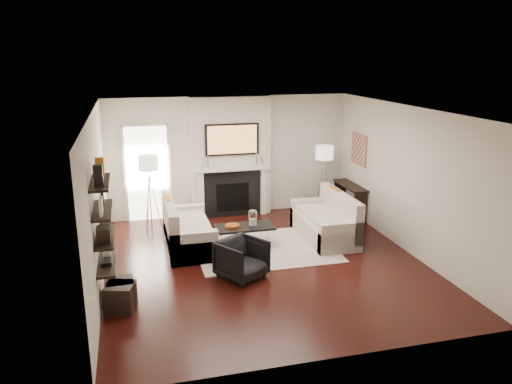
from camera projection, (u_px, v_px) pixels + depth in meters
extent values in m
plane|color=black|center=(264.00, 263.00, 8.90)|extent=(6.00, 6.00, 0.00)
plane|color=white|center=(265.00, 111.00, 8.17)|extent=(6.00, 6.00, 0.00)
plane|color=silver|center=(230.00, 156.00, 11.33)|extent=(5.50, 0.00, 5.50)
plane|color=silver|center=(334.00, 257.00, 5.73)|extent=(5.50, 0.00, 5.50)
plane|color=silver|center=(97.00, 201.00, 7.87)|extent=(0.00, 6.00, 6.00)
plane|color=silver|center=(408.00, 180.00, 9.19)|extent=(0.00, 6.00, 6.00)
cube|color=silver|center=(231.00, 157.00, 11.22)|extent=(1.80, 0.25, 2.70)
cube|color=black|center=(233.00, 194.00, 11.31)|extent=(1.30, 0.02, 1.04)
cube|color=black|center=(233.00, 197.00, 11.33)|extent=(0.75, 0.02, 0.65)
cube|color=white|center=(201.00, 195.00, 11.10)|extent=(0.12, 0.08, 1.10)
cube|color=white|center=(264.00, 191.00, 11.45)|extent=(0.12, 0.08, 1.10)
cube|color=white|center=(233.00, 169.00, 11.10)|extent=(1.70, 0.18, 0.07)
cube|color=black|center=(232.00, 139.00, 10.95)|extent=(1.20, 0.06, 0.70)
cube|color=#BF723F|center=(232.00, 140.00, 10.92)|extent=(1.10, 0.00, 0.62)
cylinder|color=silver|center=(208.00, 162.00, 10.93)|extent=(0.04, 0.04, 0.30)
cylinder|color=silver|center=(202.00, 164.00, 10.91)|extent=(0.04, 0.04, 0.24)
cylinder|color=silver|center=(256.00, 159.00, 11.20)|extent=(0.04, 0.04, 0.30)
cylinder|color=silver|center=(262.00, 160.00, 11.24)|extent=(0.04, 0.04, 0.24)
cube|color=white|center=(148.00, 174.00, 10.95)|extent=(0.90, 0.02, 2.10)
cube|color=white|center=(125.00, 175.00, 10.82)|extent=(0.06, 0.06, 2.16)
cube|color=white|center=(170.00, 173.00, 11.05)|extent=(0.06, 0.06, 2.16)
cube|color=white|center=(145.00, 125.00, 10.64)|extent=(1.02, 0.06, 0.06)
cube|color=#BCA99A|center=(265.00, 248.00, 9.53)|extent=(2.60, 2.00, 0.01)
cube|color=beige|center=(189.00, 237.00, 9.56)|extent=(0.85, 1.80, 0.42)
cube|color=beige|center=(170.00, 223.00, 9.39)|extent=(0.18, 1.80, 0.80)
cube|color=beige|center=(194.00, 248.00, 8.78)|extent=(0.85, 0.18, 0.60)
cube|color=beige|center=(184.00, 219.00, 10.29)|extent=(0.85, 0.18, 0.60)
cube|color=beige|center=(191.00, 224.00, 9.50)|extent=(0.63, 1.44, 0.10)
cube|color=#B36116|center=(169.00, 208.00, 9.62)|extent=(0.10, 0.42, 0.42)
cube|color=black|center=(171.00, 218.00, 9.06)|extent=(0.10, 0.40, 0.40)
cube|color=beige|center=(324.00, 228.00, 10.03)|extent=(0.85, 1.80, 0.42)
cube|color=beige|center=(340.00, 212.00, 10.02)|extent=(0.18, 1.80, 0.80)
cube|color=beige|center=(341.00, 238.00, 9.25)|extent=(0.85, 0.18, 0.60)
cube|color=beige|center=(310.00, 212.00, 10.76)|extent=(0.85, 0.18, 0.60)
cube|color=beige|center=(322.00, 216.00, 9.95)|extent=(0.63, 1.44, 0.10)
cube|color=#B36116|center=(335.00, 198.00, 10.25)|extent=(0.10, 0.42, 0.42)
cube|color=black|center=(347.00, 207.00, 9.69)|extent=(0.10, 0.40, 0.40)
cube|color=black|center=(245.00, 227.00, 9.53)|extent=(1.10, 0.55, 0.04)
cylinder|color=silver|center=(222.00, 244.00, 9.27)|extent=(0.02, 0.02, 0.38)
cylinder|color=silver|center=(273.00, 239.00, 9.51)|extent=(0.02, 0.02, 0.38)
cylinder|color=silver|center=(218.00, 236.00, 9.68)|extent=(0.02, 0.02, 0.38)
cylinder|color=silver|center=(267.00, 231.00, 9.92)|extent=(0.02, 0.02, 0.38)
cylinder|color=white|center=(253.00, 218.00, 9.53)|extent=(0.17, 0.17, 0.30)
cylinder|color=white|center=(253.00, 222.00, 9.55)|extent=(0.09, 0.09, 0.14)
cylinder|color=#A04A1A|center=(232.00, 226.00, 9.46)|extent=(0.27, 0.27, 0.05)
imported|color=black|center=(242.00, 257.00, 8.24)|extent=(0.93, 0.92, 0.71)
cylinder|color=silver|center=(150.00, 203.00, 10.39)|extent=(0.02, 0.02, 1.20)
cylinder|color=white|center=(148.00, 163.00, 10.16)|extent=(0.40, 0.40, 0.30)
cylinder|color=silver|center=(156.00, 202.00, 10.42)|extent=(0.25, 0.02, 1.23)
cylinder|color=silver|center=(148.00, 202.00, 10.47)|extent=(0.14, 0.22, 1.23)
cylinder|color=silver|center=(148.00, 204.00, 10.29)|extent=(0.14, 0.22, 1.23)
cylinder|color=silver|center=(323.00, 189.00, 11.44)|extent=(0.02, 0.02, 1.20)
cylinder|color=white|center=(325.00, 153.00, 11.21)|extent=(0.40, 0.40, 0.30)
cylinder|color=silver|center=(328.00, 189.00, 11.47)|extent=(0.25, 0.02, 1.23)
cylinder|color=silver|center=(319.00, 188.00, 11.52)|extent=(0.14, 0.22, 1.23)
cylinder|color=silver|center=(322.00, 190.00, 11.34)|extent=(0.14, 0.22, 1.23)
cube|color=black|center=(350.00, 186.00, 11.23)|extent=(0.35, 1.20, 0.04)
cube|color=black|center=(360.00, 209.00, 10.81)|extent=(0.30, 0.04, 0.71)
cube|color=black|center=(340.00, 195.00, 11.84)|extent=(0.30, 0.04, 0.71)
cube|color=#A66453|center=(359.00, 149.00, 11.05)|extent=(0.03, 0.70, 0.70)
cube|color=black|center=(107.00, 263.00, 7.15)|extent=(0.25, 1.00, 0.03)
cube|color=black|center=(105.00, 237.00, 7.04)|extent=(0.25, 1.00, 0.04)
cube|color=black|center=(102.00, 210.00, 6.93)|extent=(0.25, 1.00, 0.04)
cube|color=black|center=(100.00, 182.00, 6.82)|extent=(0.25, 1.00, 0.04)
cube|color=black|center=(98.00, 175.00, 6.56)|extent=(0.12, 0.10, 0.28)
cube|color=#B36116|center=(100.00, 168.00, 7.00)|extent=(0.12, 0.10, 0.28)
cube|color=white|center=(101.00, 206.00, 6.69)|extent=(0.04, 0.30, 0.22)
cube|color=black|center=(103.00, 197.00, 7.17)|extent=(0.04, 0.22, 0.18)
cube|color=black|center=(103.00, 234.00, 6.82)|extent=(0.18, 0.25, 0.20)
cube|color=black|center=(105.00, 227.00, 7.24)|extent=(0.15, 0.12, 0.12)
cube|color=black|center=(107.00, 262.00, 7.08)|extent=(0.14, 0.20, 0.05)
cube|color=white|center=(107.00, 250.00, 7.36)|extent=(0.10, 0.10, 0.18)
cylinder|color=black|center=(99.00, 167.00, 8.62)|extent=(0.04, 0.34, 0.34)
cylinder|color=white|center=(101.00, 167.00, 8.63)|extent=(0.01, 0.29, 0.29)
cube|color=black|center=(120.00, 292.00, 7.37)|extent=(0.41, 0.41, 0.40)
cube|color=black|center=(120.00, 297.00, 7.22)|extent=(0.49, 0.49, 0.40)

